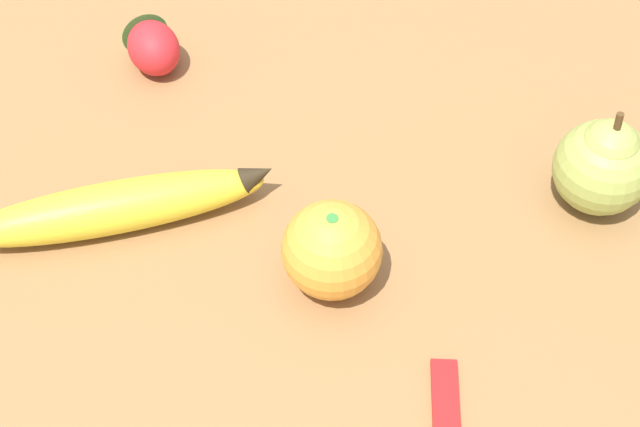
{
  "coord_description": "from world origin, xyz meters",
  "views": [
    {
      "loc": [
        0.13,
        0.33,
        0.5
      ],
      "look_at": [
        -0.04,
        -0.0,
        0.03
      ],
      "focal_mm": 50.0,
      "sensor_mm": 36.0,
      "label": 1
    }
  ],
  "objects_px": {
    "orange": "(332,250)",
    "pear": "(603,164)",
    "strawberry": "(151,45)",
    "banana": "(117,207)"
  },
  "relations": [
    {
      "from": "banana",
      "to": "pear",
      "type": "bearing_deg",
      "value": -10.24
    },
    {
      "from": "banana",
      "to": "pear",
      "type": "relative_size",
      "value": 2.61
    },
    {
      "from": "orange",
      "to": "pear",
      "type": "relative_size",
      "value": 0.77
    },
    {
      "from": "pear",
      "to": "strawberry",
      "type": "bearing_deg",
      "value": -50.78
    },
    {
      "from": "orange",
      "to": "strawberry",
      "type": "xyz_separation_m",
      "value": [
        0.03,
        -0.26,
        -0.01
      ]
    },
    {
      "from": "banana",
      "to": "strawberry",
      "type": "height_order",
      "value": "strawberry"
    },
    {
      "from": "orange",
      "to": "pear",
      "type": "height_order",
      "value": "pear"
    },
    {
      "from": "banana",
      "to": "strawberry",
      "type": "distance_m",
      "value": 0.17
    },
    {
      "from": "orange",
      "to": "pear",
      "type": "bearing_deg",
      "value": 173.18
    },
    {
      "from": "banana",
      "to": "orange",
      "type": "relative_size",
      "value": 3.39
    }
  ]
}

